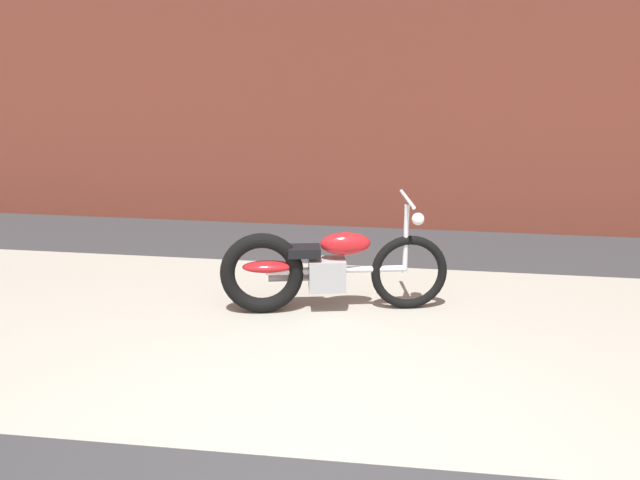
# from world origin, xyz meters

# --- Properties ---
(ground_plane) EXTENTS (80.00, 80.00, 0.00)m
(ground_plane) POSITION_xyz_m (0.00, 0.00, 0.00)
(ground_plane) COLOR #2D2D30
(sidewalk_slab) EXTENTS (36.00, 3.50, 0.01)m
(sidewalk_slab) POSITION_xyz_m (0.00, 1.75, 0.00)
(sidewalk_slab) COLOR gray
(sidewalk_slab) RESTS_ON ground
(motorcycle_red) EXTENTS (1.98, 0.69, 1.03)m
(motorcycle_red) POSITION_xyz_m (-0.27, 2.26, 0.40)
(motorcycle_red) COLOR black
(motorcycle_red) RESTS_ON ground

